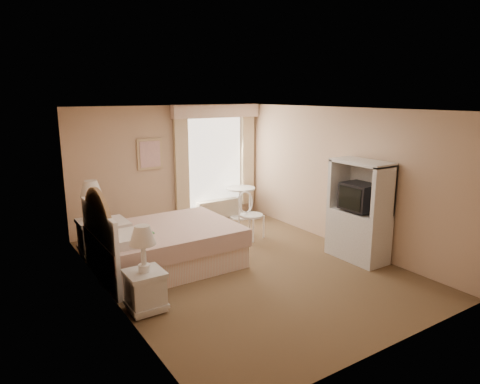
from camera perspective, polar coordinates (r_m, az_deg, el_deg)
room at (r=6.62m, az=0.48°, el=0.11°), size 4.21×5.51×2.51m
window at (r=9.37m, az=-3.15°, el=4.44°), size 2.05×0.22×2.51m
framed_art at (r=8.75m, az=-11.93°, el=4.97°), size 0.52×0.04×0.62m
bed at (r=6.99m, az=-10.61°, el=-6.98°), size 2.18×1.71×1.52m
nightstand_near at (r=5.65m, az=-12.57°, el=-11.36°), size 0.46×0.46×1.12m
nightstand_far at (r=7.80m, az=-18.89°, el=-4.44°), size 0.53×0.53×1.28m
round_table at (r=9.56m, az=0.05°, el=-0.74°), size 0.65×0.65×0.69m
cafe_chair at (r=8.19m, az=1.20°, el=-2.60°), size 0.55×0.55×0.91m
armoire at (r=7.39m, az=15.56°, el=-3.47°), size 0.50×1.01×1.68m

